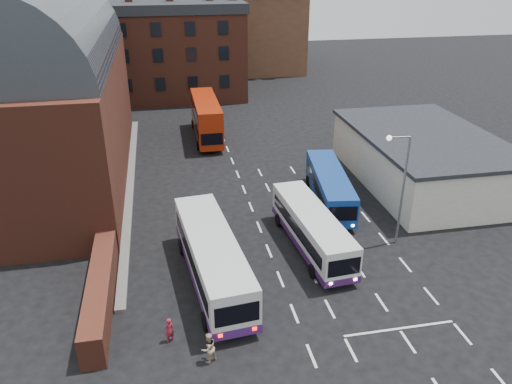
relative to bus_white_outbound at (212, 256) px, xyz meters
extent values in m
plane|color=black|center=(3.95, -2.93, -1.79)|extent=(180.00, 180.00, 0.00)
cube|color=#602B1E|center=(-11.55, 18.07, 3.21)|extent=(12.00, 28.00, 10.00)
cylinder|color=#1E2328|center=(-11.55, 18.07, 8.21)|extent=(12.00, 26.00, 12.00)
cube|color=#602B1E|center=(-6.25, -0.93, -0.89)|extent=(1.20, 10.00, 1.80)
cube|color=beige|center=(18.95, 11.07, 0.21)|extent=(10.00, 16.00, 4.00)
cube|color=#282B30|center=(18.95, 11.07, 2.31)|extent=(10.40, 16.40, 0.30)
cube|color=brown|center=(-2.05, 43.07, 3.71)|extent=(22.00, 10.00, 11.00)
cube|color=brown|center=(9.95, 63.07, 4.21)|extent=(22.00, 22.00, 12.00)
cube|color=silver|center=(0.00, 0.00, -0.02)|extent=(3.65, 11.33, 2.53)
cube|color=black|center=(0.00, 0.00, 0.13)|extent=(3.59, 10.14, 0.91)
cylinder|color=black|center=(-1.62, 3.40, -1.29)|extent=(0.38, 1.04, 1.01)
cylinder|color=black|center=(-0.86, -4.05, -1.29)|extent=(0.38, 1.04, 1.01)
cylinder|color=black|center=(0.90, 3.65, -1.29)|extent=(0.38, 1.04, 1.01)
cylinder|color=black|center=(1.66, -3.79, -1.29)|extent=(0.38, 1.04, 1.01)
cube|color=silver|center=(6.72, 2.46, -0.24)|extent=(3.01, 9.92, 2.22)
cube|color=black|center=(6.72, 2.46, -0.11)|extent=(2.97, 8.73, 0.80)
cylinder|color=black|center=(8.08, -0.55, -1.35)|extent=(0.32, 0.91, 0.89)
cylinder|color=black|center=(7.54, 6.00, -1.35)|extent=(0.32, 0.91, 0.89)
cylinder|color=black|center=(5.86, -0.73, -1.35)|extent=(0.32, 0.91, 0.89)
cylinder|color=black|center=(5.33, 5.82, -1.35)|extent=(0.32, 0.91, 0.89)
cube|color=navy|center=(9.95, 8.48, -0.26)|extent=(3.52, 9.87, 2.20)
cube|color=black|center=(9.95, 8.48, -0.12)|extent=(3.41, 8.69, 0.79)
cylinder|color=black|center=(10.61, 5.28, -1.35)|extent=(0.37, 0.90, 0.88)
cylinder|color=black|center=(11.51, 11.72, -1.35)|extent=(0.37, 0.90, 0.88)
cylinder|color=black|center=(8.43, 5.59, -1.35)|extent=(0.37, 0.90, 0.88)
cylinder|color=black|center=(9.33, 12.02, -1.35)|extent=(0.37, 0.90, 0.88)
cube|color=#9E2409|center=(2.29, 25.47, 0.52)|extent=(2.40, 10.39, 3.68)
cube|color=black|center=(2.29, 25.47, 0.00)|extent=(2.45, 9.19, 0.85)
cylinder|color=black|center=(3.45, 22.17, -1.32)|extent=(0.27, 0.94, 0.94)
cylinder|color=black|center=(3.48, 29.15, -1.32)|extent=(0.27, 0.94, 0.94)
cylinder|color=black|center=(1.10, 22.17, -1.32)|extent=(0.27, 0.94, 0.94)
cylinder|color=black|center=(1.12, 29.15, -1.32)|extent=(0.27, 0.94, 0.94)
cylinder|color=slate|center=(12.55, 2.10, 1.94)|extent=(0.15, 0.15, 7.46)
cylinder|color=slate|center=(11.90, 2.19, 5.66)|extent=(1.31, 0.26, 0.09)
sphere|color=#FFF2CC|center=(11.25, 2.28, 5.62)|extent=(0.34, 0.34, 0.34)
imported|color=maroon|center=(-2.70, -4.56, -1.10)|extent=(0.60, 0.54, 1.38)
imported|color=tan|center=(-0.93, -6.31, -0.99)|extent=(0.98, 0.92, 1.60)
camera|label=1|loc=(-2.17, -24.34, 15.66)|focal=35.00mm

